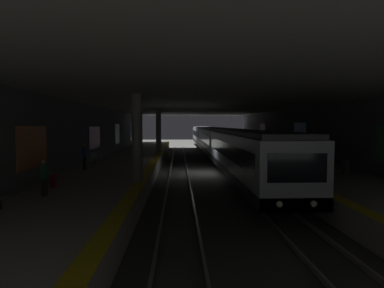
# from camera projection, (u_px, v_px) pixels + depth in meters

# --- Properties ---
(ground_plane) EXTENTS (120.00, 120.00, 0.00)m
(ground_plane) POSITION_uv_depth(u_px,v_px,m) (205.00, 173.00, 26.97)
(ground_plane) COLOR #42423F
(track_left) EXTENTS (60.00, 1.53, 0.16)m
(track_left) POSITION_uv_depth(u_px,v_px,m) (232.00, 172.00, 27.06)
(track_left) COLOR gray
(track_left) RESTS_ON ground
(track_right) EXTENTS (60.00, 1.53, 0.16)m
(track_right) POSITION_uv_depth(u_px,v_px,m) (179.00, 172.00, 26.88)
(track_right) COLOR gray
(track_right) RESTS_ON ground
(platform_left) EXTENTS (60.00, 5.30, 1.06)m
(platform_left) POSITION_uv_depth(u_px,v_px,m) (284.00, 166.00, 27.21)
(platform_left) COLOR #B7B2A8
(platform_left) RESTS_ON ground
(platform_right) EXTENTS (60.00, 5.30, 1.06)m
(platform_right) POSITION_uv_depth(u_px,v_px,m) (126.00, 167.00, 26.68)
(platform_right) COLOR #B7B2A8
(platform_right) RESTS_ON ground
(wall_left) EXTENTS (60.00, 0.56, 5.60)m
(wall_left) POSITION_uv_depth(u_px,v_px,m) (318.00, 139.00, 27.21)
(wall_left) COLOR slate
(wall_left) RESTS_ON ground
(wall_right) EXTENTS (60.00, 0.56, 5.60)m
(wall_right) POSITION_uv_depth(u_px,v_px,m) (90.00, 140.00, 26.47)
(wall_right) COLOR slate
(wall_right) RESTS_ON ground
(ceiling_slab) EXTENTS (60.00, 19.40, 0.40)m
(ceiling_slab) POSITION_uv_depth(u_px,v_px,m) (206.00, 103.00, 26.62)
(ceiling_slab) COLOR #ADAAA3
(ceiling_slab) RESTS_ON wall_left
(pillar_near) EXTENTS (0.56, 0.56, 4.55)m
(pillar_near) POSITION_uv_depth(u_px,v_px,m) (137.00, 138.00, 16.76)
(pillar_near) COLOR gray
(pillar_near) RESTS_ON platform_right
(pillar_far) EXTENTS (0.56, 0.56, 4.55)m
(pillar_far) POSITION_uv_depth(u_px,v_px,m) (159.00, 131.00, 34.46)
(pillar_far) COLOR gray
(pillar_far) RESTS_ON platform_right
(metro_train) EXTENTS (56.64, 2.83, 3.49)m
(metro_train) POSITION_uv_depth(u_px,v_px,m) (214.00, 141.00, 40.36)
(metro_train) COLOR #B7BCC6
(metro_train) RESTS_ON track_left
(bench_left_near) EXTENTS (1.70, 0.47, 0.86)m
(bench_left_near) POSITION_uv_depth(u_px,v_px,m) (271.00, 146.00, 38.00)
(bench_left_near) COLOR #262628
(bench_left_near) RESTS_ON platform_left
(bench_left_mid) EXTENTS (1.70, 0.47, 0.86)m
(bench_left_mid) POSITION_uv_depth(u_px,v_px,m) (266.00, 144.00, 40.22)
(bench_left_mid) COLOR #262628
(bench_left_mid) RESTS_ON platform_left
(bench_right_mid) EXTENTS (1.70, 0.47, 0.86)m
(bench_right_mid) POSITION_uv_depth(u_px,v_px,m) (96.00, 157.00, 24.76)
(bench_right_mid) COLOR #262628
(bench_right_mid) RESTS_ON platform_right
(person_waiting_near) EXTENTS (0.60, 0.23, 1.71)m
(person_waiting_near) POSITION_uv_depth(u_px,v_px,m) (266.00, 141.00, 39.97)
(person_waiting_near) COLOR #383838
(person_waiting_near) RESTS_ON platform_left
(person_walking_mid) EXTENTS (0.60, 0.22, 1.63)m
(person_walking_mid) POSITION_uv_depth(u_px,v_px,m) (325.00, 158.00, 20.57)
(person_walking_mid) COLOR #252525
(person_walking_mid) RESTS_ON platform_left
(person_standing_far) EXTENTS (0.60, 0.23, 1.70)m
(person_standing_far) POSITION_uv_depth(u_px,v_px,m) (84.00, 156.00, 21.42)
(person_standing_far) COLOR black
(person_standing_far) RESTS_ON platform_right
(person_boarding) EXTENTS (0.60, 0.22, 1.53)m
(person_boarding) POSITION_uv_depth(u_px,v_px,m) (44.00, 176.00, 13.54)
(person_boarding) COLOR #292929
(person_boarding) RESTS_ON platform_right
(suitcase_rolling) EXTENTS (0.35, 0.23, 0.91)m
(suitcase_rolling) POSITION_uv_depth(u_px,v_px,m) (54.00, 181.00, 15.45)
(suitcase_rolling) COLOR maroon
(suitcase_rolling) RESTS_ON platform_right
(backpack_on_floor) EXTENTS (0.30, 0.20, 0.40)m
(backpack_on_floor) POSITION_uv_depth(u_px,v_px,m) (258.00, 152.00, 32.97)
(backpack_on_floor) COLOR maroon
(backpack_on_floor) RESTS_ON platform_left
(trash_bin) EXTENTS (0.44, 0.44, 0.85)m
(trash_bin) POSITION_uv_depth(u_px,v_px,m) (346.00, 167.00, 19.49)
(trash_bin) COLOR #595B5E
(trash_bin) RESTS_ON platform_left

